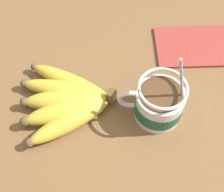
# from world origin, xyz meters

# --- Properties ---
(table) EXTENTS (0.93, 0.93, 0.03)m
(table) POSITION_xyz_m (0.00, 0.00, 0.01)
(table) COLOR brown
(table) RESTS_ON ground
(coffee_mug) EXTENTS (0.13, 0.09, 0.17)m
(coffee_mug) POSITION_xyz_m (-0.04, 0.03, 0.06)
(coffee_mug) COLOR white
(coffee_mug) RESTS_ON table
(banana_bunch) EXTENTS (0.20, 0.20, 0.04)m
(banana_bunch) POSITION_xyz_m (0.14, 0.02, 0.04)
(banana_bunch) COLOR brown
(banana_bunch) RESTS_ON table
(napkin) EXTENTS (0.18, 0.14, 0.01)m
(napkin) POSITION_xyz_m (-0.12, -0.16, 0.03)
(napkin) COLOR #A33833
(napkin) RESTS_ON table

